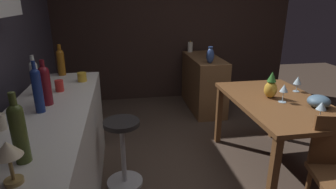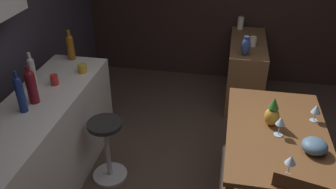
{
  "view_description": "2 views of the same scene",
  "coord_description": "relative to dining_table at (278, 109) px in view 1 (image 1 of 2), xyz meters",
  "views": [
    {
      "loc": [
        -2.11,
        1.0,
        1.66
      ],
      "look_at": [
        0.49,
        0.56,
        0.74
      ],
      "focal_mm": 29.6,
      "sensor_mm": 36.0,
      "label": 1
    },
    {
      "loc": [
        -2.3,
        -0.01,
        2.47
      ],
      "look_at": [
        0.6,
        0.53,
        0.73
      ],
      "focal_mm": 37.47,
      "sensor_mm": 36.0,
      "label": 2
    }
  ],
  "objects": [
    {
      "name": "vase_ceramic_blue",
      "position": [
        1.31,
        0.27,
        0.28
      ],
      "size": [
        0.11,
        0.11,
        0.23
      ],
      "color": "#334C8C",
      "rests_on": "sideboard_cabinet"
    },
    {
      "name": "counter_lamp",
      "position": [
        -1.15,
        1.96,
        0.4
      ],
      "size": [
        0.12,
        0.12,
        0.2
      ],
      "color": "#A58447",
      "rests_on": "kitchen_counter"
    },
    {
      "name": "fruit_bowl",
      "position": [
        -0.22,
        -0.25,
        0.14
      ],
      "size": [
        0.19,
        0.19,
        0.11
      ],
      "primitive_type": "ellipsoid",
      "color": "slate",
      "rests_on": "dining_table"
    },
    {
      "name": "ground_plane",
      "position": [
        -0.16,
        0.47,
        -0.65
      ],
      "size": [
        9.0,
        9.0,
        0.0
      ],
      "primitive_type": "plane",
      "color": "#47382D"
    },
    {
      "name": "bar_stool",
      "position": [
        -0.02,
        1.5,
        -0.31
      ],
      "size": [
        0.34,
        0.34,
        0.65
      ],
      "color": "#262323",
      "rests_on": "ground_plane"
    },
    {
      "name": "wine_bottle_amber",
      "position": [
        0.7,
        2.09,
        0.4
      ],
      "size": [
        0.08,
        0.08,
        0.32
      ],
      "color": "#8C5114",
      "rests_on": "kitchen_counter"
    },
    {
      "name": "pillar_candle_tall",
      "position": [
        1.61,
        0.18,
        0.23
      ],
      "size": [
        0.08,
        0.08,
        0.14
      ],
      "color": "white",
      "rests_on": "sideboard_cabinet"
    },
    {
      "name": "dining_table",
      "position": [
        0.0,
        0.0,
        0.0
      ],
      "size": [
        1.33,
        0.82,
        0.74
      ],
      "color": "brown",
      "rests_on": "ground_plane"
    },
    {
      "name": "wine_glass_center",
      "position": [
        0.22,
        -0.32,
        0.21
      ],
      "size": [
        0.08,
        0.08,
        0.16
      ],
      "color": "silver",
      "rests_on": "dining_table"
    },
    {
      "name": "wine_bottle_clear",
      "position": [
        0.09,
        2.18,
        0.41
      ],
      "size": [
        0.06,
        0.06,
        0.33
      ],
      "color": "silver",
      "rests_on": "kitchen_counter"
    },
    {
      "name": "pillar_candle_short",
      "position": [
        2.19,
        0.34,
        0.25
      ],
      "size": [
        0.08,
        0.08,
        0.19
      ],
      "color": "white",
      "rests_on": "sideboard_cabinet"
    },
    {
      "name": "wine_glass_left",
      "position": [
        -0.05,
        -0.0,
        0.22
      ],
      "size": [
        0.08,
        0.08,
        0.17
      ],
      "color": "silver",
      "rests_on": "dining_table"
    },
    {
      "name": "cup_red",
      "position": [
        0.14,
        2.01,
        0.3
      ],
      "size": [
        0.11,
        0.07,
        0.1
      ],
      "color": "red",
      "rests_on": "kitchen_counter"
    },
    {
      "name": "kitchen_counter",
      "position": [
        -0.28,
        2.02,
        -0.2
      ],
      "size": [
        2.1,
        0.6,
        0.9
      ],
      "primitive_type": "cube",
      "color": "silver",
      "rests_on": "ground_plane"
    },
    {
      "name": "pineapple_centerpiece",
      "position": [
        0.09,
        0.05,
        0.2
      ],
      "size": [
        0.12,
        0.12,
        0.26
      ],
      "color": "gold",
      "rests_on": "dining_table"
    },
    {
      "name": "wine_glass_right",
      "position": [
        -0.52,
        -0.02,
        0.23
      ],
      "size": [
        0.08,
        0.08,
        0.18
      ],
      "color": "silver",
      "rests_on": "dining_table"
    },
    {
      "name": "wine_bottle_olive",
      "position": [
        -0.98,
        1.97,
        0.42
      ],
      "size": [
        0.07,
        0.07,
        0.36
      ],
      "color": "#475623",
      "rests_on": "kitchen_counter"
    },
    {
      "name": "sideboard_cabinet",
      "position": [
        1.73,
        0.22,
        -0.24
      ],
      "size": [
        1.1,
        0.44,
        0.82
      ],
      "primitive_type": "cube",
      "color": "brown",
      "rests_on": "ground_plane"
    },
    {
      "name": "wine_bottle_cobalt",
      "position": [
        -0.32,
        2.05,
        0.42
      ],
      "size": [
        0.07,
        0.07,
        0.37
      ],
      "color": "navy",
      "rests_on": "kitchen_counter"
    },
    {
      "name": "wine_bottle_ruby",
      "position": [
        -0.18,
        2.04,
        0.41
      ],
      "size": [
        0.08,
        0.08,
        0.34
      ],
      "color": "maroon",
      "rests_on": "kitchen_counter"
    },
    {
      "name": "cup_mustard",
      "position": [
        0.42,
        1.85,
        0.29
      ],
      "size": [
        0.12,
        0.09,
        0.09
      ],
      "color": "gold",
      "rests_on": "kitchen_counter"
    },
    {
      "name": "cup_cream",
      "position": [
        -0.57,
        2.22,
        0.3
      ],
      "size": [
        0.11,
        0.07,
        0.1
      ],
      "color": "beige",
      "rests_on": "kitchen_counter"
    },
    {
      "name": "wall_side_right",
      "position": [
        2.39,
        0.77,
        0.65
      ],
      "size": [
        0.1,
        4.4,
        2.6
      ],
      "primitive_type": "cube",
      "color": "#33231E",
      "rests_on": "ground_plane"
    }
  ]
}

